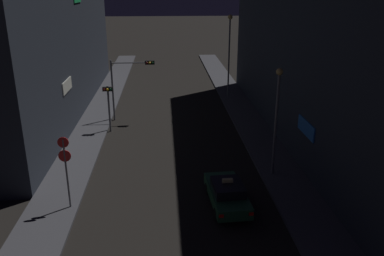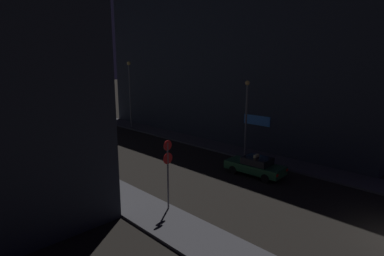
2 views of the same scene
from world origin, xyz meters
name	(u,v)px [view 1 (image 1 of 2)]	position (x,y,z in m)	size (l,w,h in m)	color
sidewalk_left	(101,109)	(-6.68, 28.41, 0.08)	(2.76, 60.82, 0.16)	#424247
sidewalk_right	(239,107)	(6.68, 28.41, 0.08)	(2.76, 60.82, 0.16)	#424247
building_facade_right	(362,25)	(14.04, 20.69, 8.52)	(12.05, 34.63, 17.04)	#282D38
taxi	(227,193)	(2.66, 10.22, 0.74)	(2.06, 4.55, 1.62)	#1E512D
traffic_light_overhead	(128,77)	(-3.66, 25.33, 3.84)	(3.76, 0.42, 5.33)	slate
traffic_light_left_kerb	(108,99)	(-5.05, 22.40, 2.73)	(0.80, 0.42, 3.82)	slate
sign_pole_left	(66,165)	(-5.71, 10.37, 2.58)	(0.64, 0.10, 3.97)	slate
street_lamp_near_block	(277,110)	(6.05, 13.60, 4.31)	(0.41, 0.41, 6.65)	slate
street_lamp_far_block	(229,44)	(6.04, 31.76, 5.67)	(0.49, 0.49, 8.39)	slate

